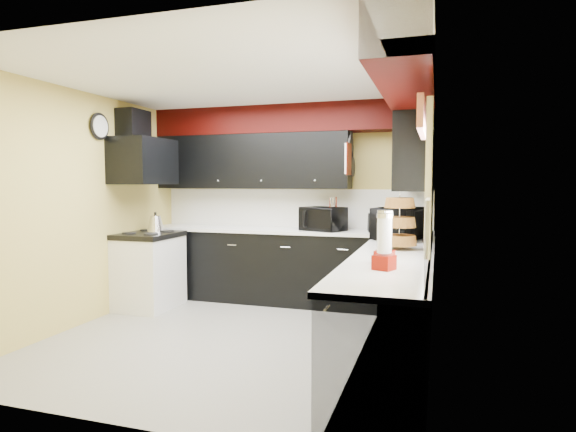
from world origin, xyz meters
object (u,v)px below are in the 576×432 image
object	(u,v)px
toaster_oven	(323,219)
utensil_crock	(333,223)
microwave	(400,223)
kettle	(156,224)
knife_block	(372,223)

from	to	relation	value
toaster_oven	utensil_crock	size ratio (longest dim) A/B	2.72
utensil_crock	microwave	bearing A→B (deg)	-37.52
kettle	microwave	bearing A→B (deg)	-2.36
microwave	utensil_crock	distance (m)	1.06
toaster_oven	kettle	bearing A→B (deg)	-143.46
knife_block	kettle	bearing A→B (deg)	176.17
kettle	toaster_oven	bearing A→B (deg)	14.20
microwave	kettle	size ratio (longest dim) A/B	2.76
microwave	knife_block	size ratio (longest dim) A/B	2.88
microwave	knife_block	distance (m)	0.75
toaster_oven	microwave	bearing A→B (deg)	-10.90
toaster_oven	utensil_crock	world-z (taller)	toaster_oven
toaster_oven	microwave	world-z (taller)	microwave
utensil_crock	knife_block	distance (m)	0.47
toaster_oven	knife_block	xyz separation A→B (m)	(0.60, 0.02, -0.04)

